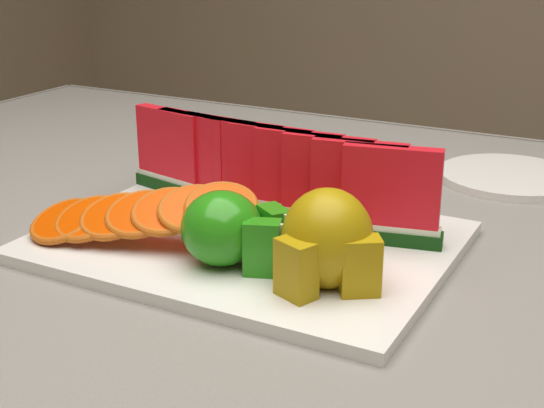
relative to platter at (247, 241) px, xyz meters
The scene contains 11 objects.
table 0.12m from the platter, 72.40° to the left, with size 1.40×0.90×0.75m.
tablecloth 0.07m from the platter, 72.40° to the left, with size 1.53×1.03×0.20m.
platter is the anchor object (origin of this frame).
apple_cluster 0.08m from the platter, 74.18° to the right, with size 0.11×0.09×0.07m.
pear_cluster 0.14m from the platter, 27.89° to the right, with size 0.10×0.10×0.09m.
side_plate 0.40m from the platter, 61.22° to the left, with size 0.21×0.21×0.01m.
fork 0.33m from the platter, 106.77° to the left, with size 0.09×0.19×0.00m.
watermelon_row 0.08m from the platter, 97.43° to the left, with size 0.39×0.07×0.10m.
orange_fan_front 0.11m from the platter, 144.01° to the right, with size 0.25×0.14×0.06m.
orange_fan_back 0.13m from the platter, 97.80° to the left, with size 0.29×0.11×0.05m.
tangerine_segments 0.02m from the platter, 64.25° to the left, with size 0.17×0.06×0.02m.
Camera 1 is at (0.34, -0.66, 1.06)m, focal length 50.00 mm.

